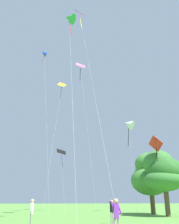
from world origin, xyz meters
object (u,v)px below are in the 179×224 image
(kite_green_small, at_px, (69,18))
(person_in_blue_jacket, at_px, (112,210))
(person_near_tree, at_px, (116,214))
(tree_left_oak, at_px, (151,175))
(kite_teal_box, at_px, (136,170))
(person_with_spool, at_px, (32,211))
(kite_pink_low, at_px, (81,70))
(kite_yellow_diamond, at_px, (61,91))
(kite_red_high, at_px, (157,148))
(kite_purple_streamer, at_px, (80,19))
(tree_right_cluster, at_px, (163,172))
(kite_white_distant, at_px, (129,124))
(kite_blue_delta, at_px, (44,53))
(kite_black_large, at_px, (62,155))

(kite_green_small, bearing_deg, person_in_blue_jacket, -35.00)
(person_near_tree, xyz_separation_m, tree_left_oak, (10.92, 19.53, 3.89))
(kite_teal_box, bearing_deg, person_with_spool, -121.82)
(kite_pink_low, bearing_deg, person_in_blue_jacket, -92.75)
(kite_yellow_diamond, height_order, tree_left_oak, kite_yellow_diamond)
(kite_green_small, relative_size, kite_red_high, 2.38)
(kite_purple_streamer, height_order, tree_left_oak, kite_purple_streamer)
(person_in_blue_jacket, bearing_deg, tree_right_cluster, 43.65)
(kite_red_high, distance_m, tree_right_cluster, 3.02)
(tree_left_oak, bearing_deg, kite_red_high, -106.86)
(kite_pink_low, distance_m, person_with_spool, 35.95)
(kite_red_high, distance_m, person_with_spool, 17.04)
(kite_red_high, xyz_separation_m, tree_left_oak, (1.79, 5.91, -2.29))
(kite_red_high, xyz_separation_m, person_with_spool, (-13.07, -9.02, -6.17))
(kite_pink_low, xyz_separation_m, person_near_tree, (-2.82, -29.93, -24.60))
(kite_yellow_diamond, distance_m, kite_white_distant, 13.28)
(kite_blue_delta, bearing_deg, kite_purple_streamer, -69.59)
(kite_teal_box, relative_size, person_in_blue_jacket, 5.40)
(kite_yellow_diamond, relative_size, kite_red_high, 2.41)
(kite_pink_low, relative_size, person_in_blue_jacket, 16.55)
(kite_green_small, bearing_deg, kite_white_distant, 55.33)
(person_with_spool, relative_size, person_near_tree, 1.01)
(kite_white_distant, distance_m, kite_red_high, 15.97)
(person_near_tree, height_order, tree_right_cluster, tree_right_cluster)
(kite_white_distant, relative_size, person_in_blue_jacket, 9.31)
(kite_pink_low, relative_size, person_with_spool, 16.16)
(kite_yellow_diamond, height_order, person_in_blue_jacket, kite_yellow_diamond)
(kite_purple_streamer, bearing_deg, kite_black_large, 90.85)
(kite_purple_streamer, height_order, person_with_spool, kite_purple_streamer)
(kite_blue_delta, distance_m, kite_teal_box, 28.65)
(kite_white_distant, height_order, person_near_tree, kite_white_distant)
(kite_yellow_diamond, xyz_separation_m, person_with_spool, (-2.82, -20.76, -17.75))
(kite_red_high, bearing_deg, person_near_tree, -123.82)
(kite_white_distant, relative_size, person_near_tree, 9.18)
(kite_black_large, height_order, kite_teal_box, kite_black_large)
(kite_purple_streamer, distance_m, kite_black_large, 24.62)
(kite_pink_low, xyz_separation_m, kite_black_large, (-2.73, 4.38, -15.83))
(kite_green_small, relative_size, person_near_tree, 12.03)
(kite_yellow_diamond, bearing_deg, kite_black_large, 82.29)
(kite_black_large, bearing_deg, kite_red_high, -66.41)
(kite_pink_low, distance_m, kite_white_distant, 14.16)
(kite_blue_delta, xyz_separation_m, kite_red_high, (13.47, -13.94, -19.82))
(kite_teal_box, relative_size, person_with_spool, 5.28)
(kite_purple_streamer, xyz_separation_m, kite_yellow_diamond, (-1.50, 10.50, -6.10))
(kite_red_high, bearing_deg, tree_right_cluster, 48.40)
(kite_white_distant, height_order, person_with_spool, kite_white_distant)
(tree_right_cluster, bearing_deg, kite_pink_low, 116.27)
(kite_teal_box, bearing_deg, person_in_blue_jacket, -115.11)
(kite_teal_box, bearing_deg, kite_pink_low, -156.68)
(person_near_tree, xyz_separation_m, tree_right_cluster, (10.24, 14.88, 3.68))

